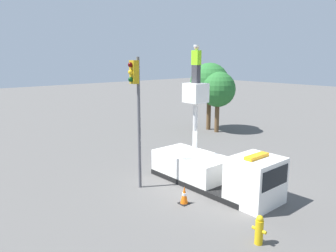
% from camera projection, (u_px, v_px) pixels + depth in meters
% --- Properties ---
extents(ground_plane, '(120.00, 120.00, 0.00)m').
position_uv_depth(ground_plane, '(205.00, 184.00, 15.73)').
color(ground_plane, '#565451').
extents(bucket_truck, '(6.52, 2.13, 4.77)m').
position_uv_depth(bucket_truck, '(213.00, 170.00, 15.18)').
color(bucket_truck, black).
rests_on(bucket_truck, ground).
extents(worker, '(0.40, 0.26, 1.75)m').
position_uv_depth(worker, '(196.00, 64.00, 15.09)').
color(worker, '#38383D').
rests_on(worker, bucket_truck).
extents(traffic_light_pole, '(0.34, 0.57, 5.98)m').
position_uv_depth(traffic_light_pole, '(136.00, 98.00, 14.38)').
color(traffic_light_pole, '#515156').
rests_on(traffic_light_pole, ground).
extents(fire_hydrant, '(0.51, 0.27, 1.00)m').
position_uv_depth(fire_hydrant, '(259.00, 230.00, 10.56)').
color(fire_hydrant, gold).
rests_on(fire_hydrant, ground).
extents(traffic_cone_rear, '(0.45, 0.45, 0.57)m').
position_uv_depth(traffic_cone_rear, '(163.00, 159.00, 18.63)').
color(traffic_cone_rear, black).
rests_on(traffic_cone_rear, ground).
extents(traffic_cone_curbside, '(0.40, 0.40, 0.76)m').
position_uv_depth(traffic_cone_curbside, '(184.00, 195.00, 13.52)').
color(traffic_cone_curbside, black).
rests_on(traffic_cone_curbside, ground).
extents(tree_left_bg, '(3.18, 3.18, 5.54)m').
position_uv_depth(tree_left_bg, '(209.00, 83.00, 26.82)').
color(tree_left_bg, brown).
rests_on(tree_left_bg, ground).
extents(tree_right_bg, '(2.82, 2.82, 4.89)m').
position_uv_depth(tree_right_bg, '(218.00, 90.00, 25.97)').
color(tree_right_bg, brown).
rests_on(tree_right_bg, ground).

